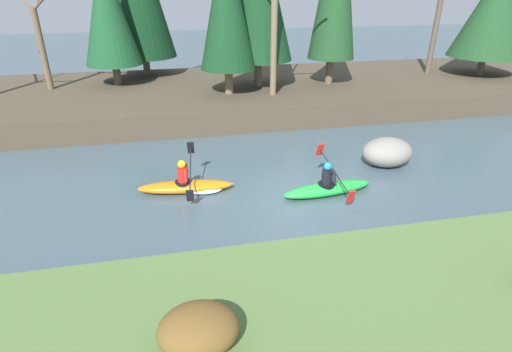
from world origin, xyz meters
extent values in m
plane|color=#425660|center=(0.00, 0.00, 0.00)|extent=(90.00, 90.00, 0.00)
cube|color=#4C4233|center=(0.00, 10.10, 0.49)|extent=(44.00, 9.21, 0.97)
cylinder|color=brown|center=(-5.63, 11.19, 1.46)|extent=(0.36, 0.36, 0.97)
cone|color=#194C28|center=(-5.63, 11.19, 4.39)|extent=(2.63, 2.63, 4.89)
cylinder|color=brown|center=(-4.29, 13.27, 1.45)|extent=(0.36, 0.36, 0.96)
cylinder|color=#7A664C|center=(-0.53, 8.34, 1.52)|extent=(0.36, 0.36, 1.10)
cone|color=#143D1E|center=(-0.53, 8.34, 4.83)|extent=(2.42, 2.42, 5.51)
cylinder|color=brown|center=(1.04, 9.44, 1.60)|extent=(0.36, 0.36, 1.26)
cylinder|color=brown|center=(4.58, 9.25, 1.59)|extent=(0.36, 0.36, 1.23)
cylinder|color=brown|center=(13.37, 9.50, 1.46)|extent=(0.36, 0.36, 0.97)
cone|color=#1E4723|center=(13.37, 9.50, 4.21)|extent=(3.77, 3.77, 4.54)
cylinder|color=brown|center=(-8.64, 10.87, 2.77)|extent=(0.28, 0.28, 3.59)
cylinder|color=#7A664C|center=(1.36, 7.75, 3.09)|extent=(0.28, 0.28, 4.24)
cylinder|color=brown|center=(10.85, 10.45, 3.88)|extent=(0.28, 0.28, 5.83)
ellipsoid|color=brown|center=(-3.00, -5.12, 0.97)|extent=(1.20, 1.00, 0.65)
ellipsoid|color=green|center=(1.05, 0.04, 0.17)|extent=(2.75, 0.89, 0.34)
cone|color=green|center=(2.28, 0.18, 0.19)|extent=(0.37, 0.24, 0.20)
cylinder|color=black|center=(1.00, 0.03, 0.31)|extent=(0.53, 0.53, 0.08)
cylinder|color=black|center=(1.00, 0.03, 0.56)|extent=(0.33, 0.33, 0.42)
sphere|color=#1E89D1|center=(1.00, 0.03, 0.89)|extent=(0.25, 0.25, 0.23)
cylinder|color=black|center=(1.07, 0.28, 0.65)|extent=(0.11, 0.23, 0.35)
cylinder|color=black|center=(1.12, -0.19, 0.65)|extent=(0.11, 0.23, 0.35)
cylinder|color=black|center=(1.22, 0.06, 0.69)|extent=(0.25, 1.91, 0.65)
cube|color=red|center=(1.12, 1.01, 1.00)|extent=(0.22, 0.18, 0.41)
cube|color=red|center=(1.33, -0.89, 0.38)|extent=(0.22, 0.18, 0.41)
ellipsoid|color=orange|center=(-2.94, 1.03, 0.17)|extent=(2.74, 0.85, 0.34)
cone|color=orange|center=(-1.70, 0.91, 0.19)|extent=(0.37, 0.23, 0.20)
cylinder|color=black|center=(-2.99, 1.03, 0.31)|extent=(0.52, 0.52, 0.08)
cylinder|color=red|center=(-2.99, 1.03, 0.56)|extent=(0.33, 0.33, 0.42)
sphere|color=yellow|center=(-2.99, 1.03, 0.89)|extent=(0.25, 0.25, 0.23)
cylinder|color=red|center=(-2.86, 1.26, 0.65)|extent=(0.11, 0.23, 0.35)
cylinder|color=red|center=(-2.91, 0.79, 0.65)|extent=(0.11, 0.23, 0.35)
cylinder|color=black|center=(-2.76, 1.01, 0.69)|extent=(0.22, 1.91, 0.65)
cube|color=black|center=(-2.67, 1.96, 1.00)|extent=(0.21, 0.18, 0.41)
cube|color=black|center=(-2.85, 0.07, 0.38)|extent=(0.21, 0.18, 0.41)
ellipsoid|color=white|center=(-2.39, 0.98, 0.09)|extent=(1.16, 0.80, 0.18)
ellipsoid|color=gray|center=(3.69, 1.56, 0.47)|extent=(1.67, 1.31, 0.94)
camera|label=1|loc=(-3.06, -9.44, 5.51)|focal=28.00mm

